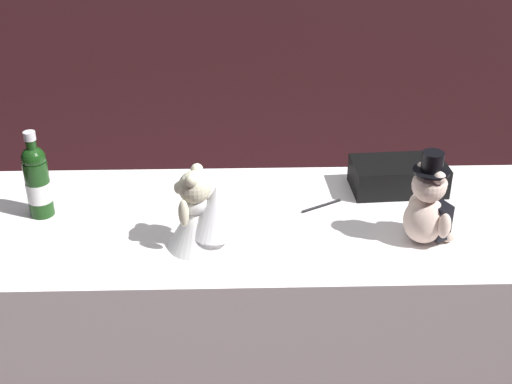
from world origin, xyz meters
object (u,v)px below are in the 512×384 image
(gift_case_black, at_px, (398,176))
(champagne_bottle, at_px, (37,180))
(teddy_bear_groom, at_px, (429,208))
(signing_pen, at_px, (320,206))
(teddy_bear_bride, at_px, (201,213))

(gift_case_black, bearing_deg, champagne_bottle, 6.56)
(teddy_bear_groom, bearing_deg, gift_case_black, -86.60)
(signing_pen, bearing_deg, gift_case_black, -157.11)
(teddy_bear_groom, xyz_separation_m, champagne_bottle, (1.18, -0.18, 0.01))
(champagne_bottle, relative_size, gift_case_black, 0.90)
(teddy_bear_bride, xyz_separation_m, signing_pen, (-0.37, -0.21, -0.10))
(teddy_bear_groom, bearing_deg, teddy_bear_bride, 0.68)
(teddy_bear_groom, xyz_separation_m, teddy_bear_bride, (0.66, 0.01, -0.00))
(champagne_bottle, height_order, gift_case_black, champagne_bottle)
(teddy_bear_bride, bearing_deg, signing_pen, -150.74)
(champagne_bottle, distance_m, signing_pen, 0.90)
(signing_pen, bearing_deg, champagne_bottle, 1.18)
(signing_pen, bearing_deg, teddy_bear_groom, 145.47)
(signing_pen, distance_m, gift_case_black, 0.30)
(teddy_bear_bride, bearing_deg, gift_case_black, -153.35)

